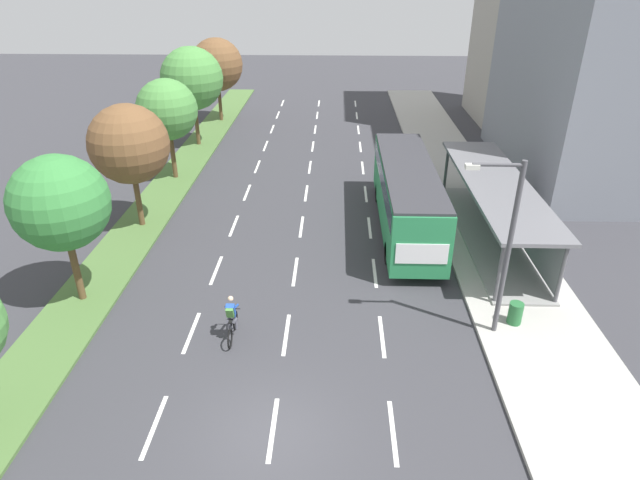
{
  "coord_description": "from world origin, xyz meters",
  "views": [
    {
      "loc": [
        1.73,
        -11.07,
        12.15
      ],
      "look_at": [
        1.07,
        9.91,
        1.2
      ],
      "focal_mm": 30.11,
      "sensor_mm": 36.0,
      "label": 1
    }
  ],
  "objects_px": {
    "cyclist": "(232,320)",
    "median_tree_second": "(60,203)",
    "median_tree_third": "(129,144)",
    "median_tree_fifth": "(192,79)",
    "streetlight": "(505,239)",
    "median_tree_fourth": "(167,110)",
    "trash_bin": "(515,313)",
    "bus": "(407,191)",
    "median_tree_farthest": "(217,65)",
    "bus_shelter": "(499,204)"
  },
  "relations": [
    {
      "from": "bus_shelter",
      "to": "median_tree_farthest",
      "type": "height_order",
      "value": "median_tree_farthest"
    },
    {
      "from": "median_tree_third",
      "to": "bus_shelter",
      "type": "bearing_deg",
      "value": -2.86
    },
    {
      "from": "bus",
      "to": "trash_bin",
      "type": "height_order",
      "value": "bus"
    },
    {
      "from": "cyclist",
      "to": "median_tree_second",
      "type": "distance_m",
      "value": 7.66
    },
    {
      "from": "streetlight",
      "to": "trash_bin",
      "type": "distance_m",
      "value": 3.5
    },
    {
      "from": "streetlight",
      "to": "bus_shelter",
      "type": "bearing_deg",
      "value": 74.41
    },
    {
      "from": "median_tree_second",
      "to": "median_tree_fifth",
      "type": "bearing_deg",
      "value": 90.18
    },
    {
      "from": "cyclist",
      "to": "streetlight",
      "type": "bearing_deg",
      "value": 3.39
    },
    {
      "from": "median_tree_third",
      "to": "median_tree_fifth",
      "type": "xyz_separation_m",
      "value": [
        -0.25,
        13.6,
        0.48
      ]
    },
    {
      "from": "bus_shelter",
      "to": "median_tree_fifth",
      "type": "xyz_separation_m",
      "value": [
        -17.96,
        14.49,
        2.97
      ]
    },
    {
      "from": "median_tree_fourth",
      "to": "trash_bin",
      "type": "xyz_separation_m",
      "value": [
        16.75,
        -14.78,
        -3.76
      ]
    },
    {
      "from": "median_tree_second",
      "to": "median_tree_fifth",
      "type": "distance_m",
      "value": 20.41
    },
    {
      "from": "bus_shelter",
      "to": "median_tree_fourth",
      "type": "bearing_deg",
      "value": 156.68
    },
    {
      "from": "median_tree_fourth",
      "to": "median_tree_fifth",
      "type": "xyz_separation_m",
      "value": [
        -0.13,
        6.8,
        0.5
      ]
    },
    {
      "from": "bus_shelter",
      "to": "median_tree_third",
      "type": "height_order",
      "value": "median_tree_third"
    },
    {
      "from": "bus",
      "to": "median_tree_second",
      "type": "relative_size",
      "value": 1.9
    },
    {
      "from": "median_tree_second",
      "to": "streetlight",
      "type": "bearing_deg",
      "value": -5.96
    },
    {
      "from": "median_tree_farthest",
      "to": "bus",
      "type": "bearing_deg",
      "value": -56.68
    },
    {
      "from": "bus_shelter",
      "to": "bus",
      "type": "relative_size",
      "value": 1.1
    },
    {
      "from": "median_tree_second",
      "to": "streetlight",
      "type": "relative_size",
      "value": 0.92
    },
    {
      "from": "median_tree_second",
      "to": "median_tree_fourth",
      "type": "height_order",
      "value": "median_tree_fourth"
    },
    {
      "from": "bus",
      "to": "cyclist",
      "type": "height_order",
      "value": "bus"
    },
    {
      "from": "median_tree_third",
      "to": "median_tree_farthest",
      "type": "xyz_separation_m",
      "value": [
        0.1,
        20.41,
        0.29
      ]
    },
    {
      "from": "trash_bin",
      "to": "median_tree_farthest",
      "type": "bearing_deg",
      "value": 120.22
    },
    {
      "from": "median_tree_fourth",
      "to": "trash_bin",
      "type": "height_order",
      "value": "median_tree_fourth"
    },
    {
      "from": "bus",
      "to": "median_tree_fifth",
      "type": "height_order",
      "value": "median_tree_fifth"
    },
    {
      "from": "median_tree_fifth",
      "to": "median_tree_fourth",
      "type": "bearing_deg",
      "value": -88.9
    },
    {
      "from": "cyclist",
      "to": "median_tree_fourth",
      "type": "bearing_deg",
      "value": 112.04
    },
    {
      "from": "cyclist",
      "to": "median_tree_fifth",
      "type": "bearing_deg",
      "value": 106.11
    },
    {
      "from": "cyclist",
      "to": "median_tree_third",
      "type": "bearing_deg",
      "value": 124.89
    },
    {
      "from": "bus",
      "to": "median_tree_second",
      "type": "xyz_separation_m",
      "value": [
        -13.62,
        -6.93,
        2.19
      ]
    },
    {
      "from": "cyclist",
      "to": "bus",
      "type": "bearing_deg",
      "value": 51.91
    },
    {
      "from": "cyclist",
      "to": "median_tree_third",
      "type": "xyz_separation_m",
      "value": [
        -6.28,
        9.0,
        3.57
      ]
    },
    {
      "from": "median_tree_fifth",
      "to": "median_tree_farthest",
      "type": "height_order",
      "value": "median_tree_fifth"
    },
    {
      "from": "median_tree_third",
      "to": "median_tree_fourth",
      "type": "xyz_separation_m",
      "value": [
        -0.12,
        6.8,
        -0.02
      ]
    },
    {
      "from": "cyclist",
      "to": "trash_bin",
      "type": "xyz_separation_m",
      "value": [
        10.36,
        1.02,
        -0.22
      ]
    },
    {
      "from": "median_tree_third",
      "to": "median_tree_fifth",
      "type": "distance_m",
      "value": 13.61
    },
    {
      "from": "bus_shelter",
      "to": "median_tree_fifth",
      "type": "relative_size",
      "value": 1.81
    },
    {
      "from": "bus",
      "to": "median_tree_fourth",
      "type": "xyz_separation_m",
      "value": [
        -13.55,
        6.68,
        2.27
      ]
    },
    {
      "from": "median_tree_second",
      "to": "median_tree_fifth",
      "type": "xyz_separation_m",
      "value": [
        -0.06,
        20.41,
        0.57
      ]
    },
    {
      "from": "bus",
      "to": "median_tree_farthest",
      "type": "bearing_deg",
      "value": 123.32
    },
    {
      "from": "cyclist",
      "to": "median_tree_fifth",
      "type": "relative_size",
      "value": 0.26
    },
    {
      "from": "median_tree_third",
      "to": "cyclist",
      "type": "bearing_deg",
      "value": -55.11
    },
    {
      "from": "bus",
      "to": "trash_bin",
      "type": "xyz_separation_m",
      "value": [
        3.2,
        -8.11,
        -1.49
      ]
    },
    {
      "from": "bus_shelter",
      "to": "cyclist",
      "type": "height_order",
      "value": "bus_shelter"
    },
    {
      "from": "trash_bin",
      "to": "median_tree_fourth",
      "type": "bearing_deg",
      "value": 138.58
    },
    {
      "from": "median_tree_fourth",
      "to": "median_tree_farthest",
      "type": "distance_m",
      "value": 13.61
    },
    {
      "from": "streetlight",
      "to": "trash_bin",
      "type": "xyz_separation_m",
      "value": [
        1.03,
        0.47,
        -3.31
      ]
    },
    {
      "from": "bus_shelter",
      "to": "median_tree_farthest",
      "type": "bearing_deg",
      "value": 129.6
    },
    {
      "from": "median_tree_fourth",
      "to": "median_tree_farthest",
      "type": "xyz_separation_m",
      "value": [
        0.22,
        13.6,
        0.31
      ]
    }
  ]
}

